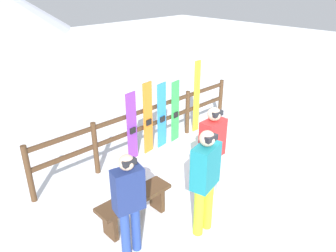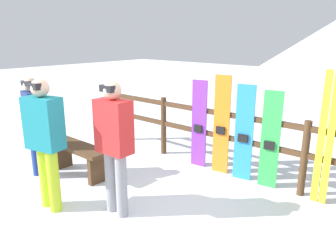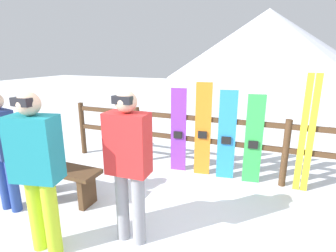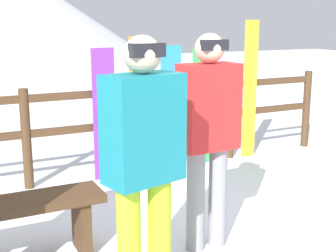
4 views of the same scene
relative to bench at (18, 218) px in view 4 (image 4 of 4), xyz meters
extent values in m
plane|color=white|center=(1.64, -0.33, -0.36)|extent=(40.00, 40.00, 0.00)
cylinder|color=#4C331E|center=(0.36, 1.62, 0.18)|extent=(0.10, 0.10, 1.07)
cylinder|color=#4C331E|center=(1.64, 1.62, 0.18)|extent=(0.10, 0.10, 1.07)
cylinder|color=#4C331E|center=(2.91, 1.62, 0.18)|extent=(0.10, 0.10, 1.07)
cylinder|color=#4C331E|center=(4.19, 1.62, 0.18)|extent=(0.10, 0.10, 1.07)
cube|color=#4C331E|center=(1.64, 1.62, 0.23)|extent=(5.11, 0.05, 0.08)
cube|color=#4C331E|center=(1.64, 1.62, 0.60)|extent=(5.11, 0.05, 0.08)
cube|color=#4C331E|center=(0.00, 0.00, 0.11)|extent=(1.23, 0.36, 0.06)
cube|color=#4C331E|center=(0.46, 0.00, -0.14)|extent=(0.08, 0.29, 0.43)
cylinder|color=#B7D826|center=(0.51, -0.84, 0.05)|extent=(0.15, 0.15, 0.81)
cylinder|color=#B7D826|center=(0.72, -0.84, 0.05)|extent=(0.15, 0.15, 0.81)
cube|color=teal|center=(0.62, -0.84, 0.77)|extent=(0.50, 0.35, 0.64)
sphere|color=#D8B293|center=(0.62, -0.84, 1.20)|extent=(0.22, 0.22, 0.22)
cube|color=black|center=(0.62, -0.91, 1.23)|extent=(0.20, 0.08, 0.08)
cylinder|color=gray|center=(1.25, -0.37, 0.05)|extent=(0.14, 0.14, 0.80)
cylinder|color=gray|center=(1.45, -0.37, 0.05)|extent=(0.14, 0.14, 0.80)
cube|color=red|center=(1.35, -0.37, 0.77)|extent=(0.45, 0.26, 0.64)
sphere|color=#D8B293|center=(1.35, -0.37, 1.19)|extent=(0.22, 0.22, 0.22)
cube|color=black|center=(1.35, -0.44, 1.22)|extent=(0.20, 0.08, 0.08)
cube|color=purple|center=(1.20, 1.56, 0.37)|extent=(0.27, 0.06, 1.46)
cube|color=black|center=(1.20, 1.53, 0.30)|extent=(0.15, 0.05, 0.12)
cube|color=orange|center=(1.63, 1.56, 0.43)|extent=(0.26, 0.06, 1.58)
cube|color=black|center=(1.63, 1.53, 0.35)|extent=(0.15, 0.05, 0.12)
cube|color=#288CE0|center=(2.03, 1.56, 0.38)|extent=(0.28, 0.07, 1.47)
cube|color=black|center=(2.03, 1.53, 0.30)|extent=(0.16, 0.05, 0.12)
cube|color=green|center=(2.44, 1.56, 0.36)|extent=(0.27, 0.06, 1.43)
cube|color=black|center=(2.44, 1.53, 0.28)|extent=(0.15, 0.05, 0.12)
cube|color=yellow|center=(3.11, 1.56, 0.52)|extent=(0.09, 0.02, 1.76)
cube|color=yellow|center=(3.22, 1.56, 0.52)|extent=(0.09, 0.02, 1.76)
camera|label=1|loc=(-2.43, -3.26, 3.17)|focal=35.00mm
camera|label=2|loc=(4.24, -2.73, 1.79)|focal=35.00mm
camera|label=3|loc=(2.66, -2.53, 1.62)|focal=28.00mm
camera|label=4|loc=(-0.44, -3.28, 1.38)|focal=50.00mm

